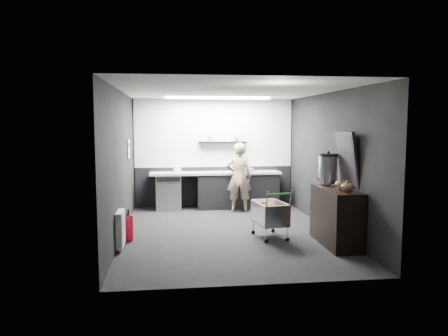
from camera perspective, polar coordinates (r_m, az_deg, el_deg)
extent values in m
plane|color=black|center=(8.51, 0.59, -8.41)|extent=(5.50, 5.50, 0.00)
plane|color=silver|center=(8.26, 0.61, 10.03)|extent=(5.50, 5.50, 0.00)
plane|color=black|center=(11.00, -1.30, 1.99)|extent=(5.50, 0.00, 5.50)
plane|color=black|center=(5.58, 4.35, -1.94)|extent=(5.50, 0.00, 5.50)
plane|color=black|center=(8.26, -13.29, 0.49)|extent=(0.00, 5.50, 5.50)
plane|color=black|center=(8.77, 13.66, 0.80)|extent=(0.00, 5.50, 5.50)
cube|color=silver|center=(10.96, -1.30, 4.59)|extent=(3.95, 0.02, 1.70)
cube|color=black|center=(11.08, -1.28, -2.40)|extent=(3.95, 0.02, 1.00)
cube|color=black|center=(10.88, -0.19, 3.37)|extent=(1.20, 0.22, 0.04)
cylinder|color=white|center=(11.17, 5.90, 6.13)|extent=(0.20, 0.03, 0.20)
cube|color=white|center=(9.53, -12.36, 2.44)|extent=(0.02, 0.30, 0.40)
cube|color=red|center=(9.53, -12.34, 2.86)|extent=(0.02, 0.22, 0.10)
cube|color=white|center=(7.53, -13.39, -7.75)|extent=(0.10, 0.50, 0.60)
cube|color=white|center=(10.10, -0.80, 9.13)|extent=(2.40, 0.20, 0.04)
cube|color=black|center=(10.85, 1.78, -2.98)|extent=(2.00, 0.56, 0.85)
cube|color=#A2A29E|center=(10.72, -1.12, -0.66)|extent=(3.20, 0.60, 0.05)
cube|color=#9EA0A5|center=(10.73, -7.25, -3.13)|extent=(0.60, 0.58, 0.85)
cube|color=black|center=(10.38, -7.28, -1.46)|extent=(0.56, 0.02, 0.10)
imported|color=beige|center=(10.35, 1.97, -1.21)|extent=(0.65, 0.47, 1.64)
cube|color=silver|center=(8.13, 6.00, -7.15)|extent=(0.60, 0.82, 0.02)
cube|color=silver|center=(8.04, 4.39, -5.91)|extent=(0.14, 0.74, 0.40)
cube|color=silver|center=(8.14, 7.62, -5.79)|extent=(0.14, 0.74, 0.40)
cube|color=silver|center=(7.74, 6.63, -6.40)|extent=(0.48, 0.10, 0.40)
cube|color=silver|center=(8.44, 5.46, -5.35)|extent=(0.48, 0.10, 0.40)
cylinder|color=silver|center=(7.80, 5.08, -8.65)|extent=(0.02, 0.02, 0.26)
cylinder|color=silver|center=(7.89, 7.99, -8.51)|extent=(0.02, 0.02, 0.26)
cylinder|color=silver|center=(8.43, 4.12, -7.52)|extent=(0.02, 0.02, 0.26)
cylinder|color=silver|center=(8.52, 6.82, -7.41)|extent=(0.02, 0.02, 0.26)
cylinder|color=#258A37|center=(7.60, 6.77, -3.41)|extent=(0.48, 0.11, 0.03)
cube|color=brown|center=(8.15, 5.15, -5.85)|extent=(0.25, 0.29, 0.33)
cube|color=brown|center=(8.02, 7.05, -6.19)|extent=(0.23, 0.27, 0.30)
cylinder|color=black|center=(7.83, 5.08, -9.47)|extent=(0.07, 0.04, 0.07)
cylinder|color=black|center=(8.46, 4.12, -8.28)|extent=(0.07, 0.04, 0.07)
cylinder|color=black|center=(7.92, 7.98, -9.32)|extent=(0.07, 0.04, 0.07)
cylinder|color=black|center=(8.55, 6.81, -8.16)|extent=(0.07, 0.04, 0.07)
cube|color=black|center=(7.83, 14.40, -6.18)|extent=(0.49, 1.31, 0.99)
cylinder|color=silver|center=(8.11, 13.42, -0.25)|extent=(0.33, 0.33, 0.50)
cylinder|color=black|center=(8.09, 13.47, 1.68)|extent=(0.33, 0.33, 0.04)
sphere|color=black|center=(8.08, 13.47, 1.99)|extent=(0.05, 0.05, 0.05)
ellipsoid|color=brown|center=(7.58, 14.97, -2.14)|extent=(0.20, 0.20, 0.16)
ellipsoid|color=brown|center=(7.33, 15.77, -2.44)|extent=(0.20, 0.20, 0.16)
cube|color=black|center=(7.81, 15.86, 1.07)|extent=(0.22, 0.77, 0.98)
cube|color=black|center=(7.80, 15.69, 1.07)|extent=(0.16, 0.66, 0.84)
cylinder|color=red|center=(8.02, -12.34, -7.60)|extent=(0.17, 0.17, 0.45)
cone|color=black|center=(7.97, -12.38, -5.85)|extent=(0.11, 0.11, 0.07)
cylinder|color=black|center=(7.96, -12.39, -5.53)|extent=(0.03, 0.03, 0.07)
cube|color=#8E6B4B|center=(10.75, 2.44, -0.27)|extent=(0.52, 0.43, 0.09)
cylinder|color=silver|center=(10.78, 1.85, 0.03)|extent=(0.20, 0.20, 0.20)
cube|color=white|center=(10.60, -6.10, -0.23)|extent=(0.19, 0.16, 0.15)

